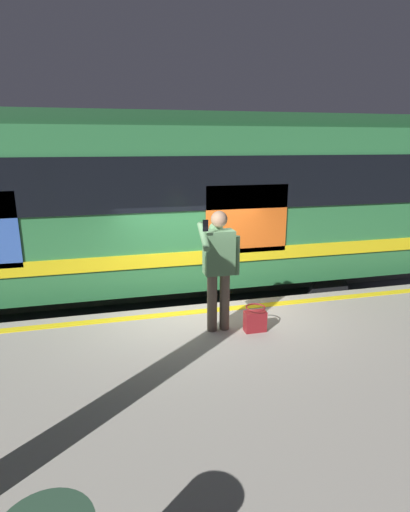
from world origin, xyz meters
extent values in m
plane|color=#3D3D3F|center=(0.00, 0.00, 0.00)|extent=(24.20, 24.20, 0.00)
cube|color=#9E998E|center=(0.00, 2.60, 0.49)|extent=(12.69, 5.19, 0.97)
cube|color=yellow|center=(0.00, 0.30, 0.97)|extent=(12.44, 0.16, 0.01)
cube|color=slate|center=(0.00, -1.35, 0.08)|extent=(16.50, 0.08, 0.16)
cube|color=slate|center=(0.00, -2.78, 0.08)|extent=(16.50, 0.08, 0.16)
cube|color=#2D723F|center=(1.22, -2.07, 2.37)|extent=(12.73, 2.90, 2.84)
cube|color=#1B4426|center=(1.22, -2.07, 3.91)|extent=(12.48, 2.66, 0.24)
cube|color=black|center=(1.22, -0.60, 2.87)|extent=(12.10, 0.03, 0.90)
cube|color=yellow|center=(1.22, -0.60, 1.59)|extent=(12.10, 0.03, 0.24)
cube|color=#D85919|center=(-1.01, -0.60, 2.23)|extent=(1.49, 0.02, 1.20)
cylinder|color=black|center=(-2.92, -0.91, 0.58)|extent=(0.84, 0.12, 0.84)
cylinder|color=black|center=(-2.92, -3.23, 0.58)|extent=(0.84, 0.12, 0.84)
cylinder|color=brown|center=(-0.14, 0.97, 1.39)|extent=(0.14, 0.14, 0.83)
cylinder|color=brown|center=(0.04, 0.97, 1.39)|extent=(0.14, 0.14, 0.83)
cube|color=#4C724C|center=(-0.05, 0.97, 2.10)|extent=(0.40, 0.24, 0.60)
sphere|color=#4C724C|center=(-0.05, 0.81, 2.38)|extent=(0.20, 0.20, 0.20)
sphere|color=tan|center=(-0.05, 0.97, 2.55)|extent=(0.22, 0.22, 0.22)
cylinder|color=#4C724C|center=(-0.30, 0.97, 2.04)|extent=(0.09, 0.09, 0.54)
cylinder|color=#4C724C|center=(0.18, 1.05, 2.35)|extent=(0.09, 0.42, 0.33)
cube|color=black|center=(0.18, 1.15, 2.51)|extent=(0.07, 0.02, 0.15)
cube|color=maroon|center=(-0.54, 1.14, 1.12)|extent=(0.30, 0.16, 0.29)
torus|color=maroon|center=(-0.54, 1.14, 1.32)|extent=(0.28, 0.28, 0.02)
camera|label=1|loc=(1.40, 6.05, 3.52)|focal=28.55mm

